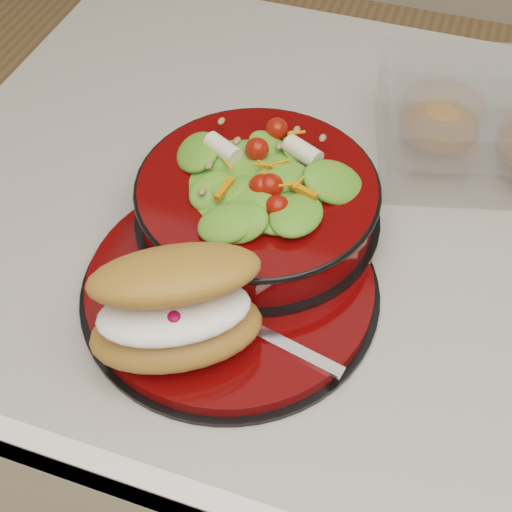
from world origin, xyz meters
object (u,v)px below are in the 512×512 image
(fork, at_px, (256,330))
(pastry_box, at_px, (491,126))
(island_counter, at_px, (409,429))
(salad_bowl, at_px, (257,192))
(croissant, at_px, (177,308))
(dinner_plate, at_px, (231,286))

(fork, height_order, pastry_box, pastry_box)
(island_counter, xyz_separation_m, fork, (-0.18, -0.21, 0.47))
(salad_bowl, height_order, croissant, salad_bowl)
(island_counter, bearing_deg, fork, -130.66)
(croissant, distance_m, pastry_box, 0.43)
(island_counter, xyz_separation_m, salad_bowl, (-0.22, -0.07, 0.50))
(dinner_plate, height_order, salad_bowl, salad_bowl)
(island_counter, height_order, fork, fork)
(island_counter, distance_m, salad_bowl, 0.56)
(salad_bowl, bearing_deg, island_counter, 18.05)
(island_counter, bearing_deg, dinner_plate, -144.30)
(croissant, bearing_deg, fork, -4.66)
(dinner_plate, distance_m, salad_bowl, 0.10)
(island_counter, bearing_deg, croissant, -135.43)
(croissant, distance_m, fork, 0.08)
(salad_bowl, height_order, fork, salad_bowl)
(dinner_plate, distance_m, croissant, 0.10)
(fork, bearing_deg, dinner_plate, 54.13)
(croissant, bearing_deg, salad_bowl, 54.17)
(dinner_plate, height_order, croissant, croissant)
(island_counter, bearing_deg, pastry_box, 95.30)
(salad_bowl, bearing_deg, fork, -71.69)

